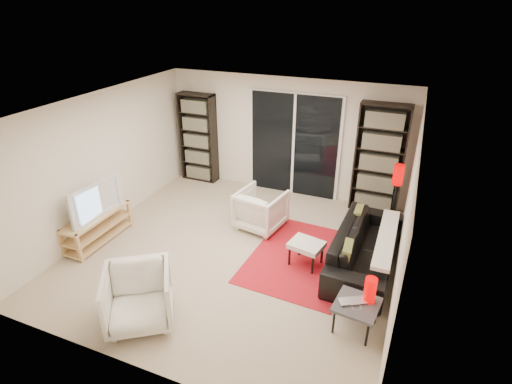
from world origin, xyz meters
TOP-DOWN VIEW (x-y plane):
  - floor at (0.00, 0.00)m, footprint 5.00×5.00m
  - wall_back at (0.00, 2.50)m, footprint 5.00×0.02m
  - wall_front at (0.00, -2.50)m, footprint 5.00×0.02m
  - wall_left at (-2.50, 0.00)m, footprint 0.02×5.00m
  - wall_right at (2.50, 0.00)m, footprint 0.02×5.00m
  - ceiling at (0.00, 0.00)m, footprint 5.00×5.00m
  - sliding_door at (0.20, 2.46)m, footprint 1.92×0.08m
  - bookshelf_left at (-1.95, 2.33)m, footprint 0.80×0.30m
  - bookshelf_right at (1.90, 2.33)m, footprint 0.90×0.30m
  - tv_stand at (-2.31, -0.58)m, footprint 0.42×1.30m
  - tv at (-2.29, -0.58)m, footprint 0.26×1.07m
  - rug at (1.08, 0.23)m, footprint 1.66×2.18m
  - sofa at (2.03, 0.44)m, footprint 0.95×2.22m
  - armchair_back at (0.11, 0.88)m, footprint 0.89×0.91m
  - armchair_front at (-0.47, -1.87)m, footprint 1.14×1.15m
  - ottoman at (1.17, 0.09)m, footprint 0.57×0.50m
  - side_table at (2.11, -0.97)m, footprint 0.58×0.58m
  - laptop at (2.09, -1.00)m, footprint 0.43×0.38m
  - table_lamp at (2.23, -0.86)m, footprint 0.15×0.15m
  - floor_lamp at (2.29, 1.59)m, footprint 0.19×0.19m

SIDE VIEW (x-z plane):
  - floor at x=0.00m, z-range 0.00..0.00m
  - rug at x=1.08m, z-range 0.00..0.01m
  - tv_stand at x=-2.31m, z-range 0.01..0.51m
  - sofa at x=2.03m, z-range 0.00..0.64m
  - ottoman at x=1.17m, z-range 0.14..0.54m
  - armchair_back at x=0.11m, z-range 0.00..0.72m
  - side_table at x=2.11m, z-range 0.16..0.56m
  - armchair_front at x=-0.47m, z-range 0.00..0.76m
  - laptop at x=2.09m, z-range 0.40..0.43m
  - table_lamp at x=2.23m, z-range 0.40..0.74m
  - tv at x=-2.29m, z-range 0.50..1.11m
  - floor_lamp at x=2.29m, z-range 0.33..1.61m
  - bookshelf_left at x=-1.95m, z-range 0.00..1.95m
  - sliding_door at x=0.20m, z-range -0.03..2.13m
  - bookshelf_right at x=1.90m, z-range 0.00..2.10m
  - wall_back at x=0.00m, z-range 0.00..2.40m
  - wall_front at x=0.00m, z-range 0.00..2.40m
  - wall_left at x=-2.50m, z-range 0.00..2.40m
  - wall_right at x=2.50m, z-range 0.00..2.40m
  - ceiling at x=0.00m, z-range 2.39..2.41m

